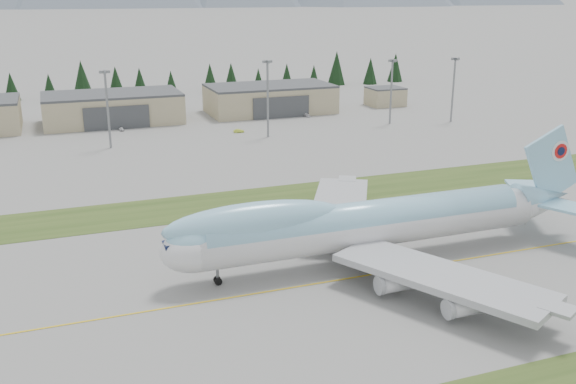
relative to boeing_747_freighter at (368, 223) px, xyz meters
name	(u,v)px	position (x,y,z in m)	size (l,w,h in m)	color
ground	(304,286)	(-13.99, -5.48, -7.15)	(7000.00, 7000.00, 0.00)	slate
grass_strip_far	(231,203)	(-13.99, 39.52, -7.15)	(400.00, 18.00, 0.08)	#2D4318
taxiway_line_main	(304,286)	(-13.99, -5.48, -7.15)	(400.00, 0.40, 0.02)	gold
boeing_747_freighter	(368,223)	(0.00, 0.00, 0.00)	(81.47, 71.11, 21.69)	silver
hangar_center	(113,108)	(-28.99, 144.42, -1.76)	(48.00, 26.60, 10.80)	#99926B
hangar_right	(270,99)	(31.01, 144.42, -1.76)	(48.00, 26.60, 10.80)	#99926B
control_shed	(385,96)	(81.01, 142.52, -3.35)	(14.00, 12.00, 7.60)	#99926B
floodlight_masts	(225,88)	(2.23, 103.55, 9.33)	(206.04, 9.27, 24.83)	slate
service_vehicle_a	(121,131)	(-28.09, 128.59, -7.15)	(1.36, 3.36, 1.15)	silver
service_vehicle_b	(239,133)	(8.78, 111.85, -7.15)	(1.25, 3.57, 1.18)	#B1C832
service_vehicle_c	(306,117)	(40.96, 130.86, -7.15)	(1.86, 4.59, 1.33)	silver
conifer_belt	(130,80)	(-15.19, 206.59, -0.15)	(279.73, 13.32, 16.89)	black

